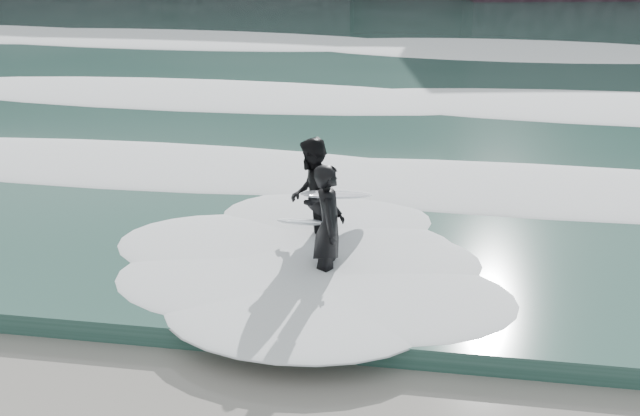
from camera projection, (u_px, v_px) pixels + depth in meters
The scene contains 6 objects.
sea at pixel (387, 31), 33.97m from camera, with size 90.00×52.00×0.30m, color #284B42.
foam_near at pixel (299, 173), 15.46m from camera, with size 60.00×3.20×0.20m, color white.
foam_mid at pixel (347, 93), 21.90m from camera, with size 60.00×4.00×0.24m, color white.
foam_far at pixel (378, 39), 30.18m from camera, with size 60.00×4.80×0.30m, color white.
surfer_left at pixel (325, 226), 11.50m from camera, with size 1.00×1.86×1.88m.
surfer_right at pixel (314, 197), 12.62m from camera, with size 1.44×2.13×1.90m.
Camera 1 is at (2.80, -5.41, 5.31)m, focal length 45.00 mm.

